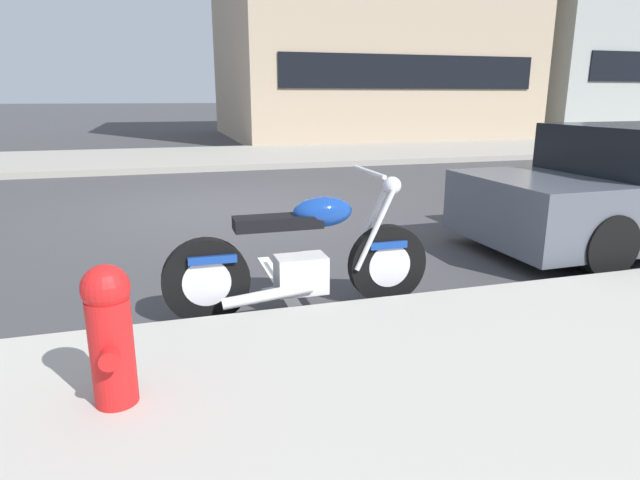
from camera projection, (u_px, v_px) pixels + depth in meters
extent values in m
plane|color=#3D3D3F|center=(231.00, 209.00, 8.31)|extent=(260.00, 260.00, 0.00)
cube|color=gray|center=(566.00, 146.00, 17.93)|extent=(120.00, 5.00, 0.14)
cube|color=silver|center=(286.00, 291.00, 4.81)|extent=(0.12, 2.20, 0.01)
cylinder|color=black|center=(387.00, 264.00, 4.51)|extent=(0.66, 0.11, 0.66)
cylinder|color=silver|center=(387.00, 264.00, 4.51)|extent=(0.37, 0.12, 0.37)
cylinder|color=black|center=(206.00, 281.00, 4.10)|extent=(0.66, 0.11, 0.66)
cylinder|color=silver|center=(206.00, 281.00, 4.10)|extent=(0.37, 0.12, 0.37)
cube|color=silver|center=(301.00, 274.00, 4.31)|extent=(0.40, 0.26, 0.30)
cube|color=black|center=(278.00, 222.00, 4.14)|extent=(0.68, 0.22, 0.10)
ellipsoid|color=navy|center=(323.00, 212.00, 4.23)|extent=(0.48, 0.24, 0.24)
cube|color=navy|center=(212.00, 257.00, 4.06)|extent=(0.36, 0.18, 0.06)
cube|color=navy|center=(386.00, 243.00, 4.45)|extent=(0.32, 0.16, 0.06)
cylinder|color=silver|center=(368.00, 227.00, 4.45)|extent=(0.34, 0.04, 0.65)
cylinder|color=silver|center=(375.00, 231.00, 4.32)|extent=(0.34, 0.04, 0.65)
cylinder|color=silver|center=(369.00, 172.00, 4.25)|extent=(0.04, 0.62, 0.04)
sphere|color=silver|center=(392.00, 186.00, 4.34)|extent=(0.15, 0.15, 0.15)
cylinder|color=silver|center=(268.00, 295.00, 4.12)|extent=(0.71, 0.09, 0.16)
cylinder|color=black|center=(503.00, 212.00, 6.64)|extent=(0.62, 0.23, 0.62)
cylinder|color=black|center=(606.00, 245.00, 5.17)|extent=(0.62, 0.23, 0.62)
cylinder|color=red|center=(112.00, 352.00, 2.76)|extent=(0.22, 0.22, 0.57)
sphere|color=red|center=(105.00, 288.00, 2.67)|extent=(0.24, 0.24, 0.24)
cylinder|color=red|center=(114.00, 335.00, 2.88)|extent=(0.10, 0.08, 0.10)
cylinder|color=red|center=(110.00, 359.00, 2.62)|extent=(0.10, 0.08, 0.10)
cube|color=black|center=(413.00, 72.00, 18.15)|extent=(9.26, 0.06, 1.10)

